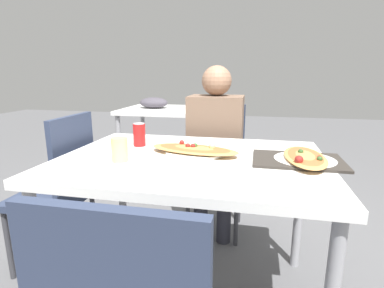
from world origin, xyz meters
TOP-DOWN VIEW (x-y plane):
  - dining_table at (0.00, 0.00)m, footprint 1.25×0.91m
  - chair_far_seated at (0.02, 0.79)m, footprint 0.40×0.40m
  - chair_side_left at (-0.81, 0.10)m, footprint 0.40×0.40m
  - person_seated at (0.02, 0.67)m, footprint 0.37×0.29m
  - pizza_main at (-0.00, 0.06)m, footprint 0.48×0.28m
  - soda_can at (-0.33, 0.16)m, footprint 0.07×0.07m
  - drink_glass at (-0.30, -0.13)m, footprint 0.07×0.07m
  - serving_tray at (0.48, 0.03)m, footprint 0.39×0.28m
  - pizza_second at (0.51, 0.03)m, footprint 0.27×0.40m
  - background_table at (-0.67, 1.88)m, footprint 1.10×0.80m

SIDE VIEW (x-z plane):
  - chair_far_seated at x=0.02m, z-range 0.05..1.00m
  - chair_side_left at x=-0.81m, z-range 0.05..1.00m
  - dining_table at x=0.00m, z-range 0.32..1.09m
  - background_table at x=-0.67m, z-range 0.27..1.17m
  - person_seated at x=0.02m, z-range 0.11..1.33m
  - serving_tray at x=0.48m, z-range 0.78..0.79m
  - pizza_second at x=0.51m, z-range 0.77..0.83m
  - pizza_main at x=0.00m, z-range 0.77..0.83m
  - drink_glass at x=-0.30m, z-range 0.78..0.89m
  - soda_can at x=-0.33m, z-range 0.78..0.90m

